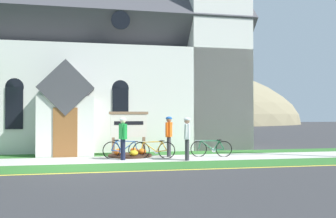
{
  "coord_description": "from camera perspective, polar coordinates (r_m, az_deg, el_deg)",
  "views": [
    {
      "loc": [
        0.43,
        -13.82,
        1.79
      ],
      "look_at": [
        3.89,
        2.66,
        2.05
      ],
      "focal_mm": 41.17,
      "sensor_mm": 36.0,
      "label": 1
    }
  ],
  "objects": [
    {
      "name": "ground",
      "position": [
        17.91,
        -13.28,
        -6.59
      ],
      "size": [
        140.0,
        140.0,
        0.0
      ],
      "primitive_type": "plane",
      "color": "#333335"
    },
    {
      "name": "bicycle_orange",
      "position": [
        16.62,
        6.45,
        -5.81
      ],
      "size": [
        1.72,
        0.48,
        0.76
      ],
      "color": "black",
      "rests_on": "ground"
    },
    {
      "name": "roadside_conifer",
      "position": [
        25.04,
        6.58,
        4.59
      ],
      "size": [
        4.4,
        4.4,
        6.54
      ],
      "color": "#4C3823",
      "rests_on": "ground"
    },
    {
      "name": "bicycle_black",
      "position": [
        16.04,
        -6.53,
        -5.95
      ],
      "size": [
        1.78,
        0.19,
        0.8
      ],
      "color": "black",
      "rests_on": "ground"
    },
    {
      "name": "cyclist_in_green_jersey",
      "position": [
        15.18,
        2.84,
        -3.9
      ],
      "size": [
        0.35,
        0.7,
        1.69
      ],
      "color": "#2D2D33",
      "rests_on": "ground"
    },
    {
      "name": "flower_bed",
      "position": [
        16.64,
        -5.66,
        -6.7
      ],
      "size": [
        1.86,
        1.86,
        0.34
      ],
      "color": "#382319",
      "rests_on": "ground"
    },
    {
      "name": "church_building",
      "position": [
        22.89,
        -6.72,
        6.78
      ],
      "size": [
        14.1,
        10.95,
        13.51
      ],
      "color": "silver",
      "rests_on": "ground"
    },
    {
      "name": "sidewalk_slab",
      "position": [
        15.71,
        -6.2,
        -7.4
      ],
      "size": [
        32.0,
        2.35,
        0.01
      ],
      "primitive_type": "cube",
      "color": "#B7B5AD",
      "rests_on": "ground"
    },
    {
      "name": "grass_verge",
      "position": [
        13.55,
        -5.27,
        -8.45
      ],
      "size": [
        32.0,
        2.02,
        0.01
      ],
      "primitive_type": "cube",
      "color": "#2D6628",
      "rests_on": "ground"
    },
    {
      "name": "cyclist_in_orange_jersey",
      "position": [
        16.45,
        0.13,
        -3.58
      ],
      "size": [
        0.39,
        0.67,
        1.72
      ],
      "color": "#2D2D33",
      "rests_on": "ground"
    },
    {
      "name": "bicycle_yellow",
      "position": [
        15.88,
        -2.07,
        -6.04
      ],
      "size": [
        1.71,
        0.43,
        0.76
      ],
      "color": "black",
      "rests_on": "ground"
    },
    {
      "name": "church_sign",
      "position": [
        17.14,
        -5.84,
        -2.6
      ],
      "size": [
        1.75,
        0.24,
        1.93
      ],
      "color": "#7F6047",
      "rests_on": "ground"
    },
    {
      "name": "church_lawn",
      "position": [
        17.7,
        -6.85,
        -6.66
      ],
      "size": [
        24.0,
        1.67,
        0.01
      ],
      "primitive_type": "cube",
      "color": "#2D6628",
      "rests_on": "ground"
    },
    {
      "name": "curb_paint_stripe",
      "position": [
        12.41,
        -4.65,
        -9.16
      ],
      "size": [
        28.0,
        0.16,
        0.01
      ],
      "primitive_type": "cube",
      "color": "yellow",
      "rests_on": "ground"
    },
    {
      "name": "cyclist_in_red_jersey",
      "position": [
        15.39,
        -6.69,
        -3.87
      ],
      "size": [
        0.31,
        0.76,
        1.68
      ],
      "color": "#191E38",
      "rests_on": "ground"
    },
    {
      "name": "distant_hill",
      "position": [
        72.12,
        -18.06,
        -2.25
      ],
      "size": [
        97.97,
        45.38,
        27.7
      ],
      "primitive_type": "ellipsoid",
      "color": "#847A5B",
      "rests_on": "ground"
    }
  ]
}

